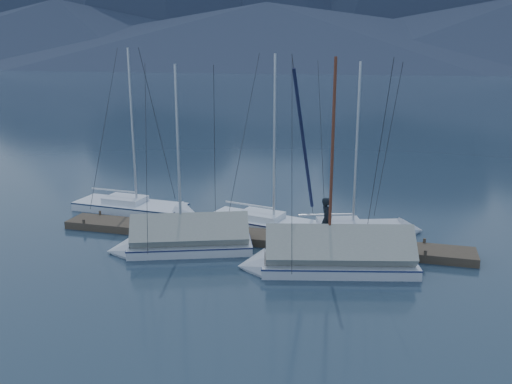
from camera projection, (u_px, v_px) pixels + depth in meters
ground at (243, 257)px, 21.64m from camera, size 1000.00×1000.00×0.00m
dock at (256, 239)px, 23.48m from camera, size 18.00×1.50×0.54m
mooring_posts at (245, 232)px, 23.54m from camera, size 15.12×1.52×0.35m
sailboat_open_left at (145, 209)px, 27.61m from camera, size 6.89×2.91×8.96m
sailboat_open_mid at (283, 227)px, 24.86m from camera, size 6.81×3.30×8.68m
sailboat_open_right at (362, 231)px, 24.38m from camera, size 6.54×3.74×8.34m
sailboat_covered_near at (325, 259)px, 20.32m from camera, size 6.97×3.55×8.69m
sailboat_covered_far at (179, 242)px, 22.18m from camera, size 6.14×3.72×8.28m
person at (326, 220)px, 22.22m from camera, size 0.64×0.79×1.88m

